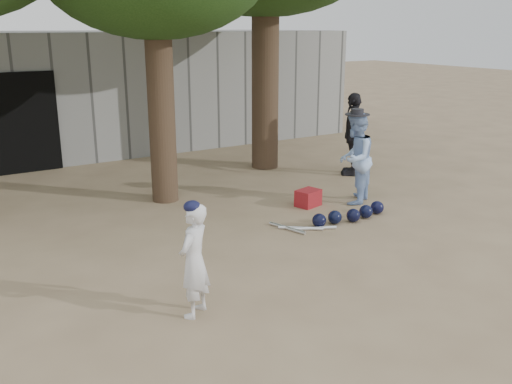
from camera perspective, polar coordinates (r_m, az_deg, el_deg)
ground at (r=7.09m, az=0.19°, el=-10.07°), size 70.00×70.00×0.00m
boy_player at (r=6.37m, az=-6.22°, el=-6.84°), size 0.57×0.54×1.31m
spectator_blue at (r=10.50m, az=9.89°, el=3.31°), size 1.02×0.98×1.66m
spectator_dark at (r=12.55m, az=9.70°, el=5.73°), size 1.07×1.03×1.78m
red_bag at (r=10.36m, az=5.24°, el=-0.59°), size 0.49×0.42×0.30m
back_building at (r=16.15m, az=-20.07°, el=9.49°), size 16.00×5.24×3.00m
helmet_row at (r=9.67m, az=9.44°, el=-2.21°), size 1.51×0.34×0.23m
bat_pile at (r=9.18m, az=4.50°, el=-3.62°), size 0.83×0.77×0.06m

